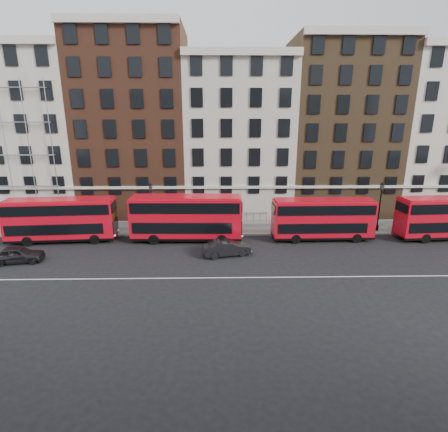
{
  "coord_description": "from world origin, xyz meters",
  "views": [
    {
      "loc": [
        -2.65,
        -26.82,
        12.2
      ],
      "look_at": [
        -2.02,
        5.0,
        3.0
      ],
      "focal_mm": 28.0,
      "sensor_mm": 36.0,
      "label": 1
    }
  ],
  "objects_px": {
    "bus_a": "(61,219)",
    "car_front": "(227,248)",
    "bus_c": "(322,218)",
    "car_rear": "(18,255)",
    "bus_b": "(186,217)"
  },
  "relations": [
    {
      "from": "car_front",
      "to": "bus_b",
      "type": "bearing_deg",
      "value": 31.07
    },
    {
      "from": "bus_b",
      "to": "car_front",
      "type": "distance_m",
      "value": 5.91
    },
    {
      "from": "bus_c",
      "to": "car_front",
      "type": "distance_m",
      "value": 10.59
    },
    {
      "from": "bus_c",
      "to": "car_front",
      "type": "height_order",
      "value": "bus_c"
    },
    {
      "from": "bus_c",
      "to": "car_rear",
      "type": "xyz_separation_m",
      "value": [
        -27.68,
        -5.22,
        -1.54
      ]
    },
    {
      "from": "bus_a",
      "to": "car_front",
      "type": "relative_size",
      "value": 2.42
    },
    {
      "from": "bus_b",
      "to": "bus_c",
      "type": "xyz_separation_m",
      "value": [
        13.65,
        -0.0,
        -0.21
      ]
    },
    {
      "from": "bus_c",
      "to": "car_rear",
      "type": "height_order",
      "value": "bus_c"
    },
    {
      "from": "bus_a",
      "to": "bus_b",
      "type": "xyz_separation_m",
      "value": [
        12.39,
        0.0,
        0.12
      ]
    },
    {
      "from": "bus_a",
      "to": "car_front",
      "type": "height_order",
      "value": "bus_a"
    },
    {
      "from": "bus_a",
      "to": "car_rear",
      "type": "distance_m",
      "value": 5.71
    },
    {
      "from": "bus_a",
      "to": "car_front",
      "type": "bearing_deg",
      "value": -17.9
    },
    {
      "from": "bus_b",
      "to": "car_front",
      "type": "relative_size",
      "value": 2.53
    },
    {
      "from": "bus_b",
      "to": "car_rear",
      "type": "distance_m",
      "value": 15.07
    },
    {
      "from": "bus_b",
      "to": "car_front",
      "type": "xyz_separation_m",
      "value": [
        3.98,
        -4.01,
        -1.75
      ]
    }
  ]
}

